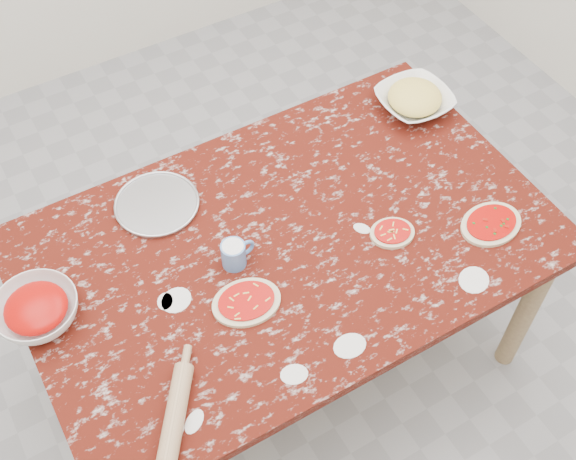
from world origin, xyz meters
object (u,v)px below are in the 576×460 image
Objects in this scene: flour_mug at (234,254)px; rolling_pin at (176,413)px; pizza_tray at (157,205)px; cheese_bowl at (414,101)px; sauce_bowl at (37,311)px; worktable at (288,256)px.

flour_mug reaches higher than rolling_pin.
rolling_pin is at bearing -135.04° from flour_mug.
cheese_bowl reaches higher than pizza_tray.
sauce_bowl reaches higher than pizza_tray.
rolling_pin is at bearing -146.83° from worktable.
sauce_bowl is 0.90× the size of rolling_pin.
sauce_bowl is 1.43m from cheese_bowl.
pizza_tray is 2.39× the size of flour_mug.
rolling_pin is at bearing -152.40° from cheese_bowl.
sauce_bowl reaches higher than rolling_pin.
flour_mug reaches higher than sauce_bowl.
sauce_bowl is 0.51m from rolling_pin.
sauce_bowl reaches higher than worktable.
worktable is at bearing -2.08° from flour_mug.
flour_mug is (-0.85, -0.28, 0.01)m from cheese_bowl.
sauce_bowl reaches higher than cheese_bowl.
pizza_tray is 0.72m from rolling_pin.
cheese_bowl is at bearing 27.60° from rolling_pin.
worktable is 0.65m from rolling_pin.
cheese_bowl is at bearing -2.46° from pizza_tray.
sauce_bowl is at bearing -154.87° from pizza_tray.
rolling_pin is (-0.24, -0.67, 0.02)m from pizza_tray.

